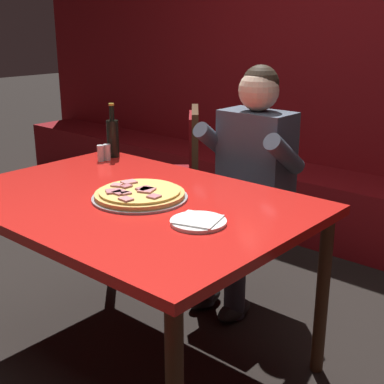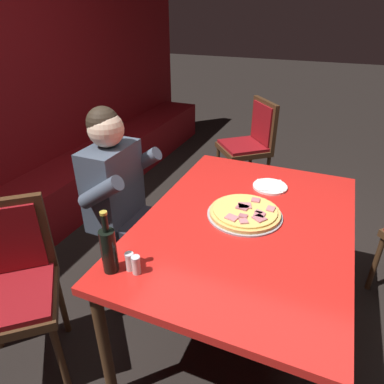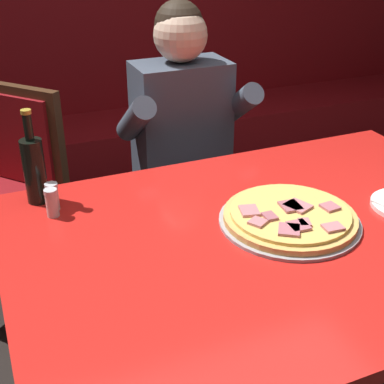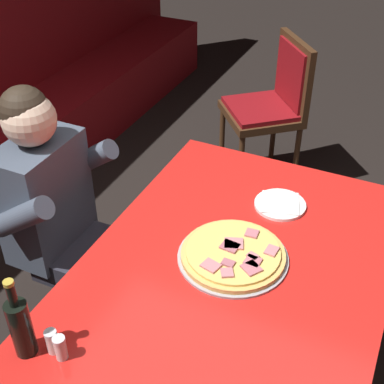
% 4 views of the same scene
% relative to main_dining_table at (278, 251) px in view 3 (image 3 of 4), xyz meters
% --- Properties ---
extents(booth_wall_panel, '(6.80, 0.16, 1.90)m').
position_rel_main_dining_table_xyz_m(booth_wall_panel, '(0.00, 2.18, 0.25)').
color(booth_wall_panel, maroon).
rests_on(booth_wall_panel, ground_plane).
extents(booth_bench, '(6.46, 0.48, 0.46)m').
position_rel_main_dining_table_xyz_m(booth_bench, '(0.00, 1.86, -0.47)').
color(booth_bench, maroon).
rests_on(booth_bench, ground_plane).
extents(main_dining_table, '(1.50, 1.05, 0.77)m').
position_rel_main_dining_table_xyz_m(main_dining_table, '(0.00, 0.00, 0.00)').
color(main_dining_table, '#422816').
rests_on(main_dining_table, ground_plane).
extents(pizza, '(0.40, 0.40, 0.05)m').
position_rel_main_dining_table_xyz_m(pizza, '(0.04, 0.02, 0.09)').
color(pizza, '#9E9EA3').
rests_on(pizza, main_dining_table).
extents(beer_bottle, '(0.07, 0.07, 0.29)m').
position_rel_main_dining_table_xyz_m(beer_bottle, '(-0.59, 0.44, 0.18)').
color(beer_bottle, black).
rests_on(beer_bottle, main_dining_table).
extents(shaker_parmesan, '(0.04, 0.04, 0.09)m').
position_rel_main_dining_table_xyz_m(shaker_parmesan, '(-0.57, 0.33, 0.11)').
color(shaker_parmesan, silver).
rests_on(shaker_parmesan, main_dining_table).
extents(shaker_black_pepper, '(0.04, 0.04, 0.09)m').
position_rel_main_dining_table_xyz_m(shaker_black_pepper, '(-0.56, 0.36, 0.11)').
color(shaker_black_pepper, silver).
rests_on(shaker_black_pepper, main_dining_table).
extents(diner_seated_blue_shirt, '(0.53, 0.53, 1.27)m').
position_rel_main_dining_table_xyz_m(diner_seated_blue_shirt, '(0.05, 0.78, 0.00)').
color(diner_seated_blue_shirt, black).
rests_on(diner_seated_blue_shirt, ground_plane).
extents(dining_chair_near_right, '(0.62, 0.62, 0.96)m').
position_rel_main_dining_table_xyz_m(dining_chair_near_right, '(-0.67, 1.02, -0.13)').
color(dining_chair_near_right, '#422816').
rests_on(dining_chair_near_right, ground_plane).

